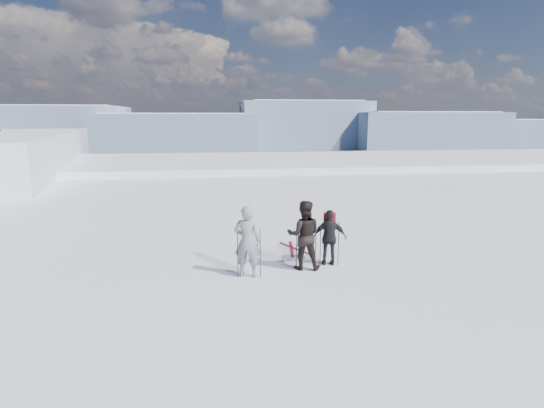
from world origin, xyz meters
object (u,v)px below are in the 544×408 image
at_px(skier_grey, 247,241).
at_px(skier_pack, 330,238).
at_px(skier_dark, 304,235).
at_px(skis_loose, 294,249).

bearing_deg(skier_grey, skier_pack, -152.38).
bearing_deg(skier_dark, skier_pack, -154.77).
distance_m(skier_grey, skier_pack, 2.53).
distance_m(skier_grey, skier_dark, 1.69).
xyz_separation_m(skier_grey, skis_loose, (1.71, 2.20, -0.97)).
xyz_separation_m(skier_pack, skis_loose, (-0.75, 1.60, -0.81)).
bearing_deg(skis_loose, skier_pack, -65.05).
bearing_deg(skier_grey, skier_dark, -152.62).
distance_m(skier_dark, skier_pack, 0.86).
height_order(skier_pack, skis_loose, skier_pack).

